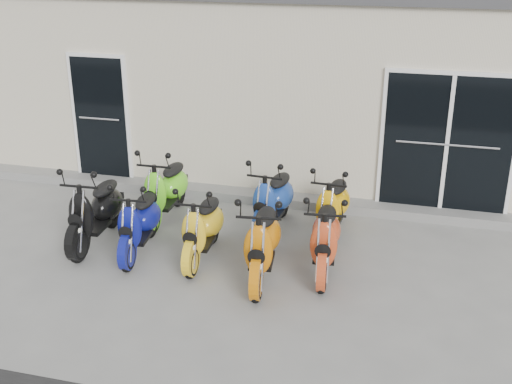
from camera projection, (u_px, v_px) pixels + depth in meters
The scene contains 13 objects.
ground at pixel (245, 258), 8.88m from camera, with size 80.00×80.00×0.00m, color gray.
building at pixel (314, 71), 12.94m from camera, with size 14.00×6.00×3.20m, color beige.
front_step at pixel (278, 199), 10.66m from camera, with size 14.00×0.40×0.15m, color gray.
door_left at pixel (101, 114), 11.11m from camera, with size 1.07×0.08×2.22m, color black.
door_right at pixel (447, 140), 9.74m from camera, with size 2.02×0.08×2.22m, color black.
scooter_front_black at pixel (94, 202), 9.08m from camera, with size 0.63×1.73×1.27m, color black, non-canonical shape.
scooter_front_blue at pixel (138, 215), 8.82m from camera, with size 0.57×1.58×1.16m, color navy, non-canonical shape.
scooter_front_orange_a at pixel (202, 220), 8.65m from camera, with size 0.58×1.59×1.17m, color yellow, non-canonical shape.
scooter_front_orange_b at pixel (262, 233), 8.14m from camera, with size 0.62×1.72×1.27m, color #CE6F09, non-canonical shape.
scooter_front_red at pixel (325, 230), 8.32m from camera, with size 0.59×1.63×1.20m, color #C7441D, non-canonical shape.
scooter_back_green at pixel (165, 182), 9.87m from camera, with size 0.61×1.69×1.25m, color #68E721, non-canonical shape.
scooter_back_blue at pixel (273, 193), 9.48m from camera, with size 0.60×1.66×1.23m, color #1B4099, non-canonical shape.
scooter_back_yellow at pixel (333, 199), 9.31m from camera, with size 0.58×1.59×1.18m, color #E4A208, non-canonical shape.
Camera 1 is at (2.15, -7.59, 4.17)m, focal length 45.00 mm.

